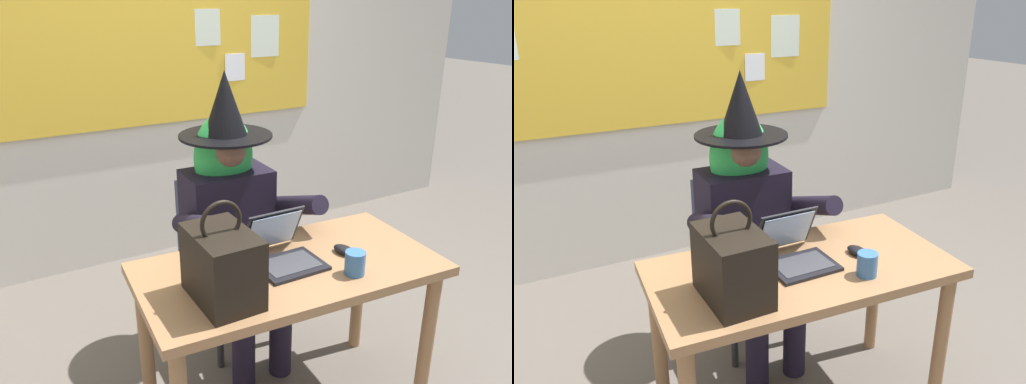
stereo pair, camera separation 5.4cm
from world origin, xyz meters
TOP-DOWN VIEW (x-y plane):
  - wall_back_bulletin at (-0.00, 1.79)m, footprint 5.45×1.98m
  - desk_main at (-0.08, -0.01)m, footprint 1.26×0.70m
  - chair_at_desk at (-0.06, 0.66)m, footprint 0.46×0.46m
  - person_costumed at (-0.06, 0.54)m, footprint 0.60×0.69m
  - laptop at (-0.08, 0.04)m, footprint 0.26×0.29m
  - computer_mouse at (0.18, -0.04)m, footprint 0.08×0.11m
  - handbag at (-0.42, -0.09)m, footprint 0.20×0.30m
  - coffee_mug at (0.11, -0.19)m, footprint 0.08×0.08m

SIDE VIEW (x-z plane):
  - chair_at_desk at x=-0.06m, z-range 0.05..0.94m
  - desk_main at x=-0.08m, z-range 0.26..0.99m
  - computer_mouse at x=0.18m, z-range 0.74..0.77m
  - laptop at x=-0.08m, z-range 0.68..0.88m
  - person_costumed at x=-0.06m, z-range 0.06..1.50m
  - coffee_mug at x=0.11m, z-range 0.74..0.83m
  - handbag at x=-0.42m, z-range 0.68..1.06m
  - wall_back_bulletin at x=0.00m, z-range 0.01..2.84m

